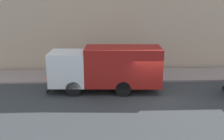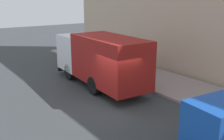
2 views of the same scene
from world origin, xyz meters
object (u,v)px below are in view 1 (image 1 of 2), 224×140
(pedestrian_walking, at_px, (103,61))
(street_sign_post, at_px, (111,60))
(pedestrian_standing, at_px, (118,68))
(traffic_cone_orange, at_px, (48,77))
(large_utility_truck, at_px, (106,67))

(pedestrian_walking, xyz_separation_m, street_sign_post, (-2.89, -0.63, 0.75))
(pedestrian_standing, height_order, traffic_cone_orange, pedestrian_standing)
(pedestrian_walking, bearing_deg, traffic_cone_orange, 175.96)
(traffic_cone_orange, bearing_deg, large_utility_truck, -116.10)
(large_utility_truck, xyz_separation_m, pedestrian_walking, (4.92, 0.25, -0.74))
(pedestrian_walking, relative_size, pedestrian_standing, 0.98)
(large_utility_truck, height_order, pedestrian_walking, large_utility_truck)
(pedestrian_walking, height_order, pedestrian_standing, pedestrian_standing)
(large_utility_truck, relative_size, pedestrian_walking, 4.79)
(pedestrian_walking, distance_m, street_sign_post, 3.05)
(pedestrian_walking, height_order, street_sign_post, street_sign_post)
(large_utility_truck, relative_size, street_sign_post, 2.88)
(large_utility_truck, xyz_separation_m, traffic_cone_orange, (2.26, 4.61, -1.35))
(pedestrian_walking, distance_m, traffic_cone_orange, 5.15)
(street_sign_post, bearing_deg, pedestrian_standing, -54.12)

